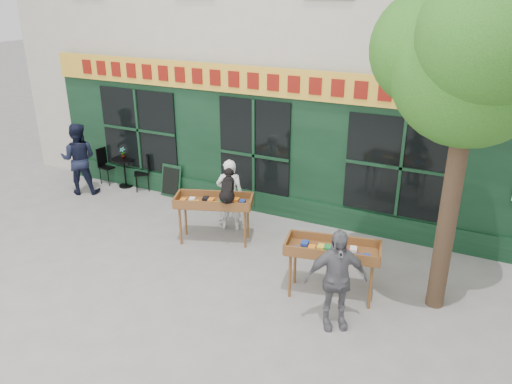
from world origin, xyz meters
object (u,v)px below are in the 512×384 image
book_cart_right (333,252)px  man_right (336,279)px  woman (230,195)px  bistro_table (124,167)px  man_left (79,159)px  dog (227,186)px  book_cart_center (214,204)px

book_cart_right → man_right: bearing=-79.6°
woman → bistro_table: woman is taller
woman → man_left: 4.34m
bistro_table → man_left: man_left is taller
woman → man_left: (-4.34, 0.12, 0.12)m
dog → book_cart_right: 2.55m
dog → book_cart_right: bearing=-38.2°
dog → man_right: (2.69, -1.53, -0.48)m
book_cart_center → book_cart_right: same height
book_cart_right → man_left: size_ratio=0.89×
book_cart_right → bistro_table: (-6.37, 2.41, -0.28)m
man_left → book_cart_right: bearing=138.4°
book_cart_center → bistro_table: size_ratio=2.13×
book_cart_center → man_right: size_ratio=1.00×
woman → book_cart_center: bearing=69.9°
book_cart_right → man_left: bearing=155.8°
dog → man_right: man_right is taller
man_right → book_cart_center: bearing=121.1°
bistro_table → man_left: bearing=-130.9°
book_cart_center → book_cart_right: bearing=-37.0°
book_cart_center → bistro_table: (-3.64, 1.58, -0.28)m
woman → man_right: man_right is taller
book_cart_right → man_left: man_left is taller
dog → man_left: size_ratio=0.33×
man_right → woman: bearing=112.3°
book_cart_center → woman: woman is taller
man_right → bistro_table: bearing=123.2°
book_cart_center → man_left: bearing=149.8°
book_cart_right → man_right: man_right is taller
woman → book_cart_right: bearing=131.5°
book_cart_center → man_left: 4.41m
dog → woman: (-0.35, 0.70, -0.51)m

